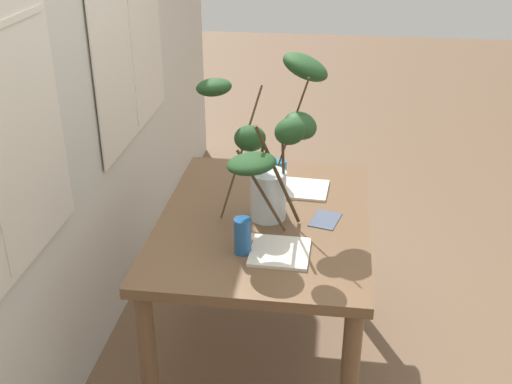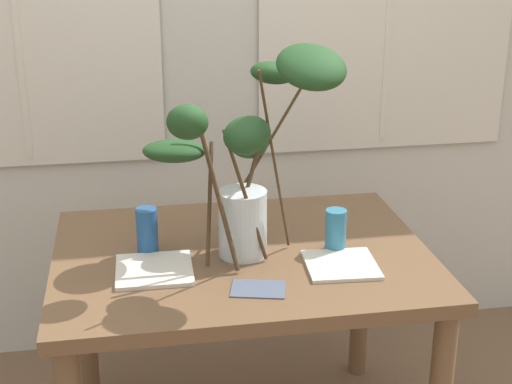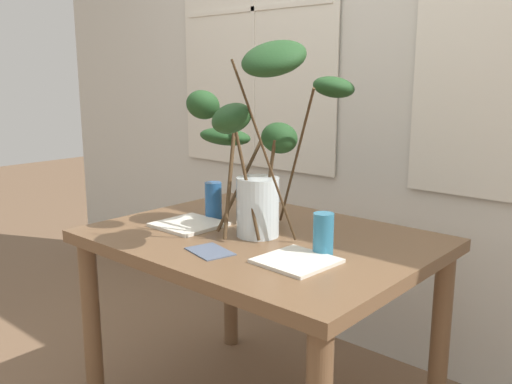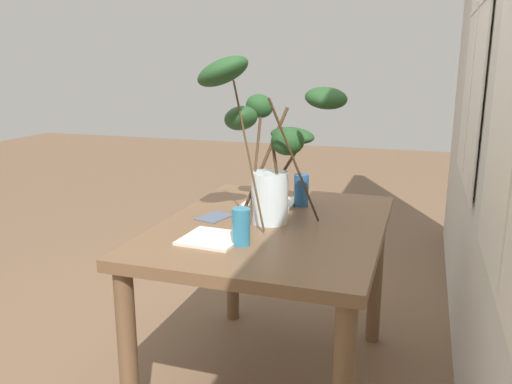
# 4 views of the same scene
# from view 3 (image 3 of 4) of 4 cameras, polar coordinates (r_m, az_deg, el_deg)

# --- Properties ---
(back_wall_with_windows) EXTENTS (4.99, 0.14, 2.73)m
(back_wall_with_windows) POSITION_cam_3_polar(r_m,az_deg,el_deg) (2.62, 13.08, 12.62)
(back_wall_with_windows) COLOR beige
(back_wall_with_windows) RESTS_ON ground
(dining_table) EXTENTS (1.20, 0.90, 0.77)m
(dining_table) POSITION_cam_3_polar(r_m,az_deg,el_deg) (2.04, 0.50, -7.43)
(dining_table) COLOR brown
(dining_table) RESTS_ON ground
(vase_with_branches) EXTENTS (0.64, 0.64, 0.72)m
(vase_with_branches) POSITION_cam_3_polar(r_m,az_deg,el_deg) (1.91, 0.26, 5.28)
(vase_with_branches) COLOR silver
(vase_with_branches) RESTS_ON dining_table
(drinking_glass_blue_left) EXTENTS (0.07, 0.07, 0.15)m
(drinking_glass_blue_left) POSITION_cam_3_polar(r_m,az_deg,el_deg) (2.22, -4.48, -0.89)
(drinking_glass_blue_left) COLOR #235693
(drinking_glass_blue_left) RESTS_ON dining_table
(drinking_glass_blue_right) EXTENTS (0.07, 0.07, 0.14)m
(drinking_glass_blue_right) POSITION_cam_3_polar(r_m,az_deg,el_deg) (1.78, 7.05, -4.36)
(drinking_glass_blue_right) COLOR teal
(drinking_glass_blue_right) RESTS_ON dining_table
(plate_square_left) EXTENTS (0.24, 0.24, 0.01)m
(plate_square_left) POSITION_cam_3_polar(r_m,az_deg,el_deg) (2.13, -7.02, -3.38)
(plate_square_left) COLOR silver
(plate_square_left) RESTS_ON dining_table
(plate_square_right) EXTENTS (0.23, 0.23, 0.01)m
(plate_square_right) POSITION_cam_3_polar(r_m,az_deg,el_deg) (1.71, 4.26, -7.19)
(plate_square_right) COLOR silver
(plate_square_right) RESTS_ON dining_table
(napkin_folded) EXTENTS (0.18, 0.15, 0.00)m
(napkin_folded) POSITION_cam_3_polar(r_m,az_deg,el_deg) (1.82, -4.84, -6.21)
(napkin_folded) COLOR #4C566B
(napkin_folded) RESTS_ON dining_table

